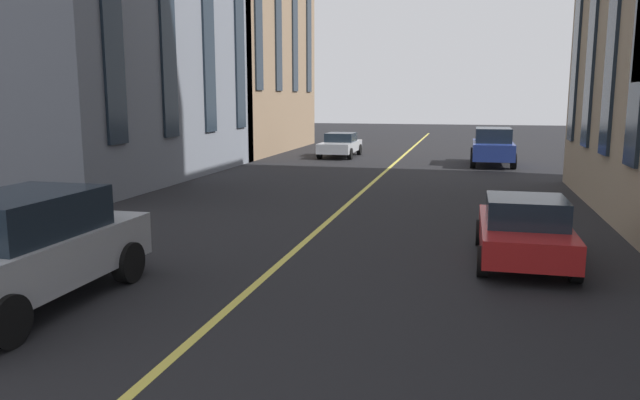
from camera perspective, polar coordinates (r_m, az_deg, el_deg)
lane_centre_line at (r=19.37m, az=2.52°, el=-0.49°), size 80.00×0.16×0.01m
car_silver_mid at (r=11.06m, az=-26.06°, el=-4.12°), size 4.70×2.14×1.88m
car_blue_oncoming at (r=31.96m, az=15.92°, el=4.90°), size 4.70×2.14×1.88m
car_silver_far at (r=35.18m, az=1.92°, el=5.23°), size 4.40×1.95×1.37m
car_red_trailing at (r=13.27m, az=18.64°, el=-2.66°), size 3.90×1.89×1.40m
building_left_far at (r=28.50m, az=-21.46°, el=15.75°), size 14.84×9.79×13.52m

